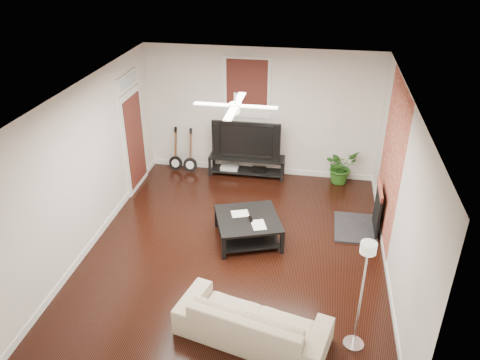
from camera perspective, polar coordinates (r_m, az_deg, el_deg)
The scene contains 14 objects.
room at distance 7.52m, azimuth -0.52°, elevation 0.26°, with size 5.01×6.01×2.81m.
brick_accent at distance 8.41m, azimuth 17.68°, elevation 2.03°, with size 0.02×2.20×2.80m, color #AA4637.
fireplace at distance 8.81m, azimuth 14.96°, elevation -3.30°, with size 0.80×1.10×0.92m, color black.
window_back at distance 10.07m, azimuth 0.84°, elevation 11.01°, with size 1.00×0.06×1.30m, color #35120E.
door_left at distance 9.90m, azimuth -12.70°, elevation 5.70°, with size 0.08×1.00×2.50m, color white.
tv_stand at distance 10.53m, azimuth 0.82°, elevation 1.72°, with size 1.65×0.44×0.46m, color black.
tv at distance 10.27m, azimuth 0.86°, elevation 5.04°, with size 1.48×0.19×0.85m, color black.
coffee_table at distance 8.40m, azimuth 0.96°, elevation -5.84°, with size 1.06×1.06×0.45m, color black.
sofa at distance 6.57m, azimuth 1.50°, elevation -16.55°, with size 2.04×0.80×0.59m, color tan.
floor_lamp at distance 6.29m, azimuth 14.32°, elevation -13.45°, with size 0.27×0.27×1.66m, color silver, non-canonical shape.
potted_plant at distance 10.40m, azimuth 12.01°, elevation 1.61°, with size 0.68×0.59×0.75m, color #275D1A.
guitar_left at distance 10.74m, azimuth -7.85°, elevation 3.60°, with size 0.31×0.22×1.01m, color black, non-canonical shape.
guitar_right at distance 10.62m, azimuth -6.09°, elevation 3.41°, with size 0.31×0.22×1.01m, color black, non-canonical shape.
ceiling_fan at distance 7.04m, azimuth -0.57°, elevation 8.93°, with size 1.24×1.24×0.32m, color white, non-canonical shape.
Camera 1 is at (1.21, -6.54, 4.91)m, focal length 35.48 mm.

